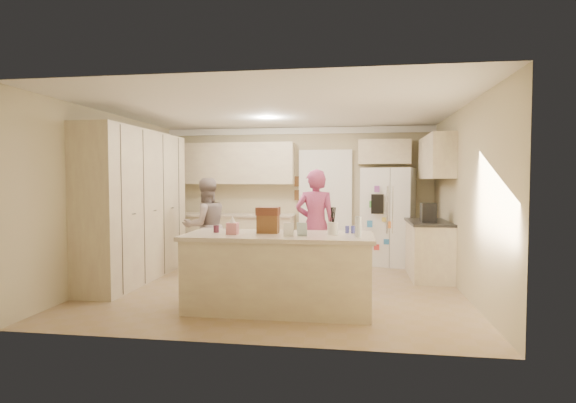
# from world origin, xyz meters

# --- Properties ---
(floor) EXTENTS (5.20, 4.60, 0.02)m
(floor) POSITION_xyz_m (0.00, 0.00, -0.01)
(floor) COLOR #93795D
(floor) RESTS_ON ground
(ceiling) EXTENTS (5.20, 4.60, 0.02)m
(ceiling) POSITION_xyz_m (0.00, 0.00, 2.61)
(ceiling) COLOR white
(ceiling) RESTS_ON wall_back
(wall_back) EXTENTS (5.20, 0.02, 2.60)m
(wall_back) POSITION_xyz_m (0.00, 2.31, 1.30)
(wall_back) COLOR #BBAF8A
(wall_back) RESTS_ON ground
(wall_front) EXTENTS (5.20, 0.02, 2.60)m
(wall_front) POSITION_xyz_m (0.00, -2.31, 1.30)
(wall_front) COLOR #BBAF8A
(wall_front) RESTS_ON ground
(wall_left) EXTENTS (0.02, 4.60, 2.60)m
(wall_left) POSITION_xyz_m (-2.61, 0.00, 1.30)
(wall_left) COLOR #BBAF8A
(wall_left) RESTS_ON ground
(wall_right) EXTENTS (0.02, 4.60, 2.60)m
(wall_right) POSITION_xyz_m (2.61, 0.00, 1.30)
(wall_right) COLOR #BBAF8A
(wall_right) RESTS_ON ground
(crown_back) EXTENTS (5.20, 0.08, 0.12)m
(crown_back) POSITION_xyz_m (0.00, 2.26, 2.53)
(crown_back) COLOR white
(crown_back) RESTS_ON wall_back
(pantry_bank) EXTENTS (0.60, 2.60, 2.35)m
(pantry_bank) POSITION_xyz_m (-2.30, 0.20, 1.18)
(pantry_bank) COLOR beige
(pantry_bank) RESTS_ON floor
(back_base_cab) EXTENTS (2.20, 0.60, 0.88)m
(back_base_cab) POSITION_xyz_m (-1.15, 2.00, 0.44)
(back_base_cab) COLOR beige
(back_base_cab) RESTS_ON floor
(back_countertop) EXTENTS (2.24, 0.63, 0.04)m
(back_countertop) POSITION_xyz_m (-1.15, 1.99, 0.90)
(back_countertop) COLOR beige
(back_countertop) RESTS_ON back_base_cab
(back_upper_cab) EXTENTS (2.20, 0.35, 0.80)m
(back_upper_cab) POSITION_xyz_m (-1.15, 2.12, 1.90)
(back_upper_cab) COLOR beige
(back_upper_cab) RESTS_ON wall_back
(doorway_opening) EXTENTS (0.90, 0.06, 2.10)m
(doorway_opening) POSITION_xyz_m (0.55, 2.28, 1.05)
(doorway_opening) COLOR black
(doorway_opening) RESTS_ON floor
(doorway_casing) EXTENTS (1.02, 0.03, 2.22)m
(doorway_casing) POSITION_xyz_m (0.55, 2.24, 1.05)
(doorway_casing) COLOR white
(doorway_casing) RESTS_ON floor
(wall_frame_upper) EXTENTS (0.15, 0.02, 0.20)m
(wall_frame_upper) POSITION_xyz_m (0.02, 2.27, 1.55)
(wall_frame_upper) COLOR brown
(wall_frame_upper) RESTS_ON wall_back
(wall_frame_lower) EXTENTS (0.15, 0.02, 0.20)m
(wall_frame_lower) POSITION_xyz_m (0.02, 2.27, 1.28)
(wall_frame_lower) COLOR brown
(wall_frame_lower) RESTS_ON wall_back
(refrigerator) EXTENTS (1.05, 0.91, 1.80)m
(refrigerator) POSITION_xyz_m (1.73, 2.07, 0.90)
(refrigerator) COLOR white
(refrigerator) RESTS_ON floor
(fridge_seam) EXTENTS (0.02, 0.02, 1.78)m
(fridge_seam) POSITION_xyz_m (1.73, 1.72, 0.90)
(fridge_seam) COLOR gray
(fridge_seam) RESTS_ON refrigerator
(fridge_dispenser) EXTENTS (0.22, 0.03, 0.35)m
(fridge_dispenser) POSITION_xyz_m (1.51, 1.71, 1.15)
(fridge_dispenser) COLOR black
(fridge_dispenser) RESTS_ON refrigerator
(fridge_handle_l) EXTENTS (0.02, 0.02, 0.85)m
(fridge_handle_l) POSITION_xyz_m (1.68, 1.70, 1.05)
(fridge_handle_l) COLOR silver
(fridge_handle_l) RESTS_ON refrigerator
(fridge_handle_r) EXTENTS (0.02, 0.02, 0.85)m
(fridge_handle_r) POSITION_xyz_m (1.78, 1.70, 1.05)
(fridge_handle_r) COLOR silver
(fridge_handle_r) RESTS_ON refrigerator
(over_fridge_cab) EXTENTS (0.95, 0.35, 0.45)m
(over_fridge_cab) POSITION_xyz_m (1.65, 2.12, 2.10)
(over_fridge_cab) COLOR beige
(over_fridge_cab) RESTS_ON wall_back
(right_base_cab) EXTENTS (0.60, 1.20, 0.88)m
(right_base_cab) POSITION_xyz_m (2.30, 1.00, 0.44)
(right_base_cab) COLOR beige
(right_base_cab) RESTS_ON floor
(right_countertop) EXTENTS (0.63, 1.24, 0.04)m
(right_countertop) POSITION_xyz_m (2.29, 1.00, 0.90)
(right_countertop) COLOR #2D2B28
(right_countertop) RESTS_ON right_base_cab
(right_upper_cab) EXTENTS (0.35, 1.50, 0.70)m
(right_upper_cab) POSITION_xyz_m (2.43, 1.20, 1.95)
(right_upper_cab) COLOR beige
(right_upper_cab) RESTS_ON wall_right
(coffee_maker) EXTENTS (0.22, 0.28, 0.30)m
(coffee_maker) POSITION_xyz_m (2.25, 0.80, 1.07)
(coffee_maker) COLOR black
(coffee_maker) RESTS_ON right_countertop
(island_base) EXTENTS (2.20, 0.90, 0.88)m
(island_base) POSITION_xyz_m (0.20, -1.10, 0.44)
(island_base) COLOR beige
(island_base) RESTS_ON floor
(island_top) EXTENTS (2.28, 0.96, 0.05)m
(island_top) POSITION_xyz_m (0.20, -1.10, 0.90)
(island_top) COLOR beige
(island_top) RESTS_ON island_base
(utensil_crock) EXTENTS (0.13, 0.13, 0.15)m
(utensil_crock) POSITION_xyz_m (0.85, -1.05, 1.00)
(utensil_crock) COLOR white
(utensil_crock) RESTS_ON island_top
(tissue_box) EXTENTS (0.13, 0.13, 0.14)m
(tissue_box) POSITION_xyz_m (-0.35, -1.20, 1.00)
(tissue_box) COLOR #CE7786
(tissue_box) RESTS_ON island_top
(tissue_plume) EXTENTS (0.08, 0.08, 0.08)m
(tissue_plume) POSITION_xyz_m (-0.35, -1.20, 1.10)
(tissue_plume) COLOR white
(tissue_plume) RESTS_ON tissue_box
(dollhouse_body) EXTENTS (0.26, 0.18, 0.22)m
(dollhouse_body) POSITION_xyz_m (0.05, -1.00, 1.04)
(dollhouse_body) COLOR brown
(dollhouse_body) RESTS_ON island_top
(dollhouse_roof) EXTENTS (0.28, 0.20, 0.10)m
(dollhouse_roof) POSITION_xyz_m (0.05, -1.00, 1.20)
(dollhouse_roof) COLOR #592D1E
(dollhouse_roof) RESTS_ON dollhouse_body
(jam_jar) EXTENTS (0.07, 0.07, 0.09)m
(jam_jar) POSITION_xyz_m (-0.60, -1.05, 0.97)
(jam_jar) COLOR #59263F
(jam_jar) RESTS_ON island_top
(greeting_card_a) EXTENTS (0.12, 0.06, 0.16)m
(greeting_card_a) POSITION_xyz_m (0.35, -1.30, 1.01)
(greeting_card_a) COLOR white
(greeting_card_a) RESTS_ON island_top
(greeting_card_b) EXTENTS (0.12, 0.05, 0.16)m
(greeting_card_b) POSITION_xyz_m (0.50, -1.25, 1.01)
(greeting_card_b) COLOR silver
(greeting_card_b) RESTS_ON island_top
(water_bottle) EXTENTS (0.07, 0.07, 0.24)m
(water_bottle) POSITION_xyz_m (1.15, -1.25, 1.04)
(water_bottle) COLOR silver
(water_bottle) RESTS_ON island_top
(shaker_salt) EXTENTS (0.05, 0.05, 0.09)m
(shaker_salt) POSITION_xyz_m (1.02, -0.88, 0.97)
(shaker_salt) COLOR #4045AD
(shaker_salt) RESTS_ON island_top
(shaker_pepper) EXTENTS (0.05, 0.05, 0.09)m
(shaker_pepper) POSITION_xyz_m (1.09, -0.88, 0.97)
(shaker_pepper) COLOR #4045AD
(shaker_pepper) RESTS_ON island_top
(teen_boy) EXTENTS (0.99, 0.96, 1.61)m
(teen_boy) POSITION_xyz_m (-1.36, 0.78, 0.80)
(teen_boy) COLOR gray
(teen_boy) RESTS_ON floor
(teen_girl) EXTENTS (0.64, 0.42, 1.75)m
(teen_girl) POSITION_xyz_m (0.51, 0.55, 0.87)
(teen_girl) COLOR #A64482
(teen_girl) RESTS_ON floor
(fridge_magnets) EXTENTS (0.76, 0.02, 1.44)m
(fridge_magnets) POSITION_xyz_m (1.73, 1.71, 0.90)
(fridge_magnets) COLOR tan
(fridge_magnets) RESTS_ON refrigerator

